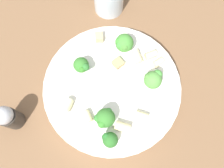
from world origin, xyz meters
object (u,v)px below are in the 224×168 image
at_px(pasta_bowl, 112,88).
at_px(rigatoni_5, 68,105).
at_px(broccoli_floret_0, 124,43).
at_px(broccoli_floret_1, 110,139).
at_px(rigatoni_0, 137,57).
at_px(broccoli_floret_2, 105,118).
at_px(rigatoni_6, 88,117).
at_px(chicken_chunk_1, 99,37).
at_px(rigatoni_3, 151,55).
at_px(rigatoni_1, 158,62).
at_px(broccoli_floret_4, 153,79).
at_px(rigatoni_4, 123,127).
at_px(rigatoni_2, 142,115).
at_px(broccoli_floret_3, 82,65).
at_px(chicken_chunk_0, 118,63).
at_px(pepper_shaker, 9,117).

distance_m(pasta_bowl, rigatoni_5, 0.10).
bearing_deg(broccoli_floret_0, pasta_bowl, -126.02).
height_order(broccoli_floret_1, rigatoni_0, broccoli_floret_1).
xyz_separation_m(broccoli_floret_0, rigatoni_5, (-0.15, -0.08, -0.02)).
bearing_deg(broccoli_floret_2, rigatoni_6, 150.19).
distance_m(rigatoni_6, chicken_chunk_1, 0.17).
distance_m(broccoli_floret_0, rigatoni_3, 0.06).
bearing_deg(rigatoni_1, broccoli_floret_4, -130.43).
bearing_deg(rigatoni_4, broccoli_floret_2, 137.75).
xyz_separation_m(rigatoni_4, rigatoni_5, (-0.09, 0.08, -0.00)).
distance_m(rigatoni_2, rigatoni_3, 0.13).
xyz_separation_m(broccoli_floret_1, broccoli_floret_2, (0.00, 0.04, 0.01)).
distance_m(broccoli_floret_1, broccoli_floret_3, 0.16).
bearing_deg(broccoli_floret_2, broccoli_floret_3, 94.64).
distance_m(rigatoni_3, rigatoni_4, 0.16).
height_order(broccoli_floret_0, rigatoni_1, broccoli_floret_0).
height_order(pasta_bowl, broccoli_floret_1, broccoli_floret_1).
height_order(rigatoni_0, rigatoni_3, same).
xyz_separation_m(rigatoni_0, rigatoni_6, (-0.14, -0.09, -0.00)).
relative_size(broccoli_floret_0, broccoli_floret_1, 1.38).
bearing_deg(rigatoni_3, rigatoni_4, -131.93).
bearing_deg(chicken_chunk_0, rigatoni_3, -5.02).
bearing_deg(rigatoni_4, broccoli_floret_0, 68.93).
xyz_separation_m(broccoli_floret_2, chicken_chunk_0, (0.06, 0.10, -0.02)).
xyz_separation_m(rigatoni_4, chicken_chunk_1, (0.02, 0.20, -0.00)).
bearing_deg(rigatoni_4, rigatoni_5, 138.60).
xyz_separation_m(rigatoni_1, rigatoni_3, (-0.01, 0.02, 0.00)).
height_order(broccoli_floret_0, broccoli_floret_2, broccoli_floret_0).
relative_size(rigatoni_4, pepper_shaker, 0.37).
xyz_separation_m(rigatoni_0, chicken_chunk_0, (-0.04, 0.00, -0.00)).
relative_size(broccoli_floret_0, rigatoni_4, 1.56).
xyz_separation_m(broccoli_floret_3, chicken_chunk_1, (0.06, 0.06, -0.01)).
distance_m(rigatoni_1, chicken_chunk_0, 0.08).
bearing_deg(rigatoni_4, pepper_shaker, 155.41).
bearing_deg(broccoli_floret_1, chicken_chunk_0, 64.27).
xyz_separation_m(rigatoni_3, chicken_chunk_0, (-0.07, 0.01, -0.00)).
relative_size(broccoli_floret_1, rigatoni_1, 1.52).
xyz_separation_m(rigatoni_3, pepper_shaker, (-0.31, -0.03, -0.01)).
bearing_deg(rigatoni_1, chicken_chunk_0, 161.53).
bearing_deg(rigatoni_3, chicken_chunk_0, 174.98).
bearing_deg(pasta_bowl, broccoli_floret_0, 53.98).
height_order(pasta_bowl, rigatoni_6, rigatoni_6).
bearing_deg(rigatoni_1, broccoli_floret_0, 135.23).
bearing_deg(broccoli_floret_4, pasta_bowl, 163.50).
relative_size(rigatoni_0, rigatoni_4, 1.00).
xyz_separation_m(broccoli_floret_1, rigatoni_1, (0.15, 0.11, -0.01)).
height_order(broccoli_floret_1, broccoli_floret_2, broccoli_floret_2).
relative_size(broccoli_floret_0, chicken_chunk_1, 2.27).
height_order(broccoli_floret_2, rigatoni_2, broccoli_floret_2).
xyz_separation_m(rigatoni_6, pepper_shaker, (-0.15, 0.05, -0.01)).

